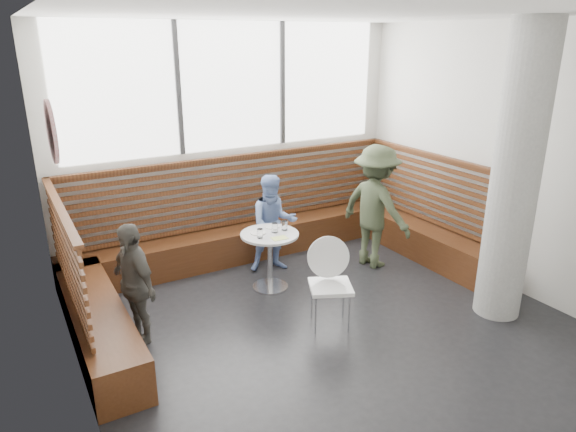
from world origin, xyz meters
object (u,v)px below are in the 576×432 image
concrete_column (515,177)px  child_back (273,224)px  cafe_chair (327,276)px  child_left (134,284)px  adult_man (376,207)px  cafe_table (270,249)px

concrete_column → child_back: concrete_column is taller
cafe_chair → child_left: 2.00m
concrete_column → child_left: concrete_column is taller
child_left → concrete_column: bearing=54.9°
adult_man → child_left: (-3.32, -0.29, -0.19)m
adult_man → cafe_table: bearing=75.4°
concrete_column → cafe_table: 2.90m
cafe_table → cafe_chair: cafe_chair is taller
cafe_chair → concrete_column: bearing=2.2°
cafe_chair → child_left: bearing=-175.1°
cafe_chair → cafe_table: bearing=122.3°
concrete_column → cafe_chair: concrete_column is taller
cafe_table → child_back: 0.57m
concrete_column → child_left: 4.11m
cafe_chair → adult_man: bearing=58.9°
cafe_table → child_left: 1.79m
concrete_column → child_back: 2.99m
cafe_table → adult_man: bearing=-2.8°
adult_man → concrete_column: bearing=-178.6°
adult_man → child_back: size_ratio=1.27×
concrete_column → cafe_chair: bearing=157.4°
cafe_table → cafe_chair: 1.06m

